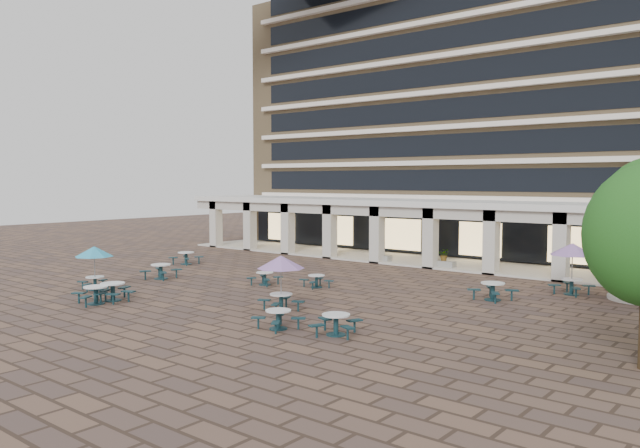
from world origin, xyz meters
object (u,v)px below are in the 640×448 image
(picnic_table_0, at_px, (161,270))
(picnic_table_3, at_px, (278,318))
(planter_left, at_px, (381,254))
(planter_right, at_px, (444,260))
(picnic_table_1, at_px, (113,290))

(picnic_table_0, distance_m, picnic_table_3, 14.62)
(planter_left, bearing_deg, picnic_table_3, -67.28)
(planter_right, bearing_deg, picnic_table_0, -126.70)
(picnic_table_0, bearing_deg, picnic_table_3, -35.23)
(picnic_table_3, bearing_deg, planter_right, 108.21)
(picnic_table_3, bearing_deg, picnic_table_1, -166.08)
(picnic_table_3, height_order, planter_right, planter_right)
(picnic_table_1, bearing_deg, picnic_table_0, 148.84)
(picnic_table_3, bearing_deg, planter_left, 121.90)
(picnic_table_1, relative_size, planter_right, 1.58)
(picnic_table_0, relative_size, picnic_table_3, 1.21)
(picnic_table_3, height_order, planter_left, planter_left)
(picnic_table_1, xyz_separation_m, planter_left, (2.06, 20.03, 0.04))
(picnic_table_0, relative_size, planter_right, 1.52)
(picnic_table_3, relative_size, planter_right, 1.26)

